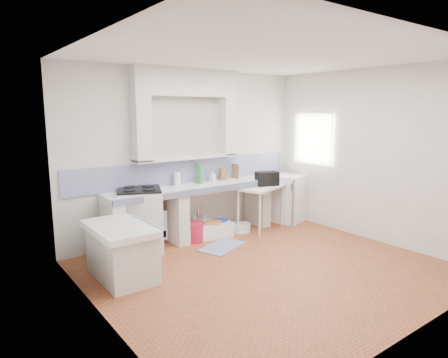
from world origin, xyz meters
TOP-DOWN VIEW (x-y plane):
  - floor at (0.00, 0.00)m, footprint 4.50×4.50m
  - ceiling at (0.00, 0.00)m, footprint 4.50×4.50m
  - wall_back at (0.00, 2.00)m, footprint 4.50×0.00m
  - wall_front at (0.00, -2.00)m, footprint 4.50×0.00m
  - wall_left at (-2.25, 0.00)m, footprint 0.00×4.50m
  - wall_right at (2.25, 0.00)m, footprint 0.00×4.50m
  - alcove_mass at (-0.10, 1.88)m, footprint 1.90×0.25m
  - window_frame at (2.42, 1.20)m, footprint 0.35×0.86m
  - lace_valance at (2.28, 1.20)m, footprint 0.01×0.84m
  - counter_slab at (-0.10, 1.70)m, footprint 3.00×0.60m
  - counter_lip at (-0.10, 1.42)m, footprint 3.00×0.04m
  - counter_pier_left at (-1.50, 1.70)m, footprint 0.20×0.55m
  - counter_pier_mid at (-0.45, 1.70)m, footprint 0.20×0.55m
  - counter_pier_right at (1.30, 1.70)m, footprint 0.20×0.55m
  - peninsula_top at (-1.70, 0.90)m, footprint 0.70×1.10m
  - peninsula_base at (-1.70, 0.90)m, footprint 0.60×1.00m
  - peninsula_lip at (-1.37, 0.90)m, footprint 0.04×1.10m
  - backsplash at (0.00, 1.99)m, footprint 4.27×0.03m
  - stove at (-1.07, 1.72)m, footprint 0.86×0.84m
  - sink at (0.06, 1.65)m, footprint 0.97×0.62m
  - side_table at (1.15, 1.43)m, footprint 1.08×0.81m
  - fridge at (1.92, 1.52)m, footprint 0.73×0.73m
  - bucket_red at (-0.19, 1.58)m, footprint 0.42×0.42m
  - bucket_orange at (0.17, 1.54)m, footprint 0.32×0.32m
  - bucket_blue at (0.35, 1.60)m, footprint 0.37×0.37m
  - basin_white at (0.75, 1.53)m, footprint 0.40×0.40m
  - water_bottle_a at (-0.01, 1.85)m, footprint 0.09×0.09m
  - water_bottle_b at (0.21, 1.85)m, footprint 0.11×0.11m
  - black_bag at (1.25, 1.39)m, footprint 0.44×0.34m
  - green_bottle_a at (0.07, 1.85)m, footprint 0.09×0.09m
  - green_bottle_b at (0.09, 1.80)m, footprint 0.08×0.08m
  - knife_block at (0.61, 1.85)m, footprint 0.12×0.10m
  - cutting_board at (0.89, 1.85)m, footprint 0.02×0.20m
  - paper_towel at (-0.33, 1.85)m, footprint 0.14×0.14m
  - soap_bottle at (0.38, 1.85)m, footprint 0.11×0.11m
  - rug at (0.02, 1.07)m, footprint 0.88×0.69m

SIDE VIEW (x-z plane):
  - floor at x=0.00m, z-range 0.00..0.00m
  - rug at x=0.02m, z-range 0.00..0.01m
  - basin_white at x=0.75m, z-range 0.00..0.14m
  - sink at x=0.06m, z-range 0.00..0.22m
  - bucket_blue at x=0.35m, z-range 0.00..0.27m
  - bucket_orange at x=0.17m, z-range 0.00..0.27m
  - bucket_red at x=-0.19m, z-range 0.00..0.32m
  - water_bottle_b at x=0.21m, z-range 0.00..0.32m
  - water_bottle_a at x=-0.01m, z-range 0.00..0.33m
  - peninsula_base at x=-1.70m, z-range 0.00..0.62m
  - side_table at x=1.15m, z-range 0.38..0.42m
  - counter_pier_left at x=-1.50m, z-range 0.00..0.82m
  - counter_pier_mid at x=-0.45m, z-range 0.00..0.82m
  - counter_pier_right at x=1.30m, z-range 0.00..0.82m
  - fridge at x=1.92m, z-range 0.00..0.90m
  - stove at x=-1.07m, z-range 0.00..0.93m
  - peninsula_top at x=-1.70m, z-range 0.62..0.70m
  - peninsula_lip at x=-1.37m, z-range 0.61..0.71m
  - counter_slab at x=-0.10m, z-range 0.82..0.90m
  - counter_lip at x=-0.10m, z-range 0.81..0.91m
  - black_bag at x=1.25m, z-range 0.80..1.04m
  - soap_bottle at x=0.38m, z-range 0.90..1.09m
  - knife_block at x=0.61m, z-range 0.90..1.11m
  - paper_towel at x=-0.33m, z-range 0.90..1.12m
  - cutting_board at x=0.89m, z-range 0.90..1.17m
  - green_bottle_b at x=0.09m, z-range 0.90..1.20m
  - green_bottle_a at x=0.07m, z-range 0.90..1.26m
  - backsplash at x=0.00m, z-range 0.90..1.30m
  - wall_back at x=0.00m, z-range -0.85..3.65m
  - wall_front at x=0.00m, z-range -0.85..3.65m
  - wall_left at x=-2.25m, z-range -0.85..3.65m
  - wall_right at x=2.25m, z-range -0.85..3.65m
  - window_frame at x=2.42m, z-range 1.07..2.13m
  - lace_valance at x=2.28m, z-range 1.86..2.10m
  - alcove_mass at x=-0.10m, z-range 2.35..2.80m
  - ceiling at x=0.00m, z-range 2.80..2.80m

